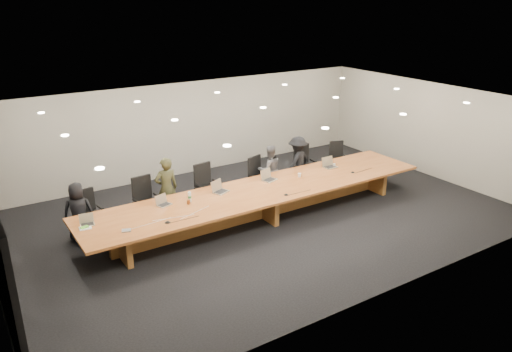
{
  "coord_description": "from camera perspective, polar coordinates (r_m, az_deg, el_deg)",
  "views": [
    {
      "loc": [
        -6.24,
        -9.41,
        5.25
      ],
      "look_at": [
        0.0,
        0.3,
        1.0
      ],
      "focal_mm": 35.0,
      "sensor_mm": 36.0,
      "label": 1
    }
  ],
  "objects": [
    {
      "name": "chair_mid_left",
      "position": [
        12.82,
        -5.51,
        -1.18
      ],
      "size": [
        0.69,
        0.69,
        1.19
      ],
      "primitive_type": null,
      "rotation": [
        0.0,
        0.0,
        0.14
      ],
      "color": "black",
      "rests_on": "ground"
    },
    {
      "name": "person_d",
      "position": [
        14.18,
        4.77,
        1.61
      ],
      "size": [
        1.08,
        0.83,
        1.48
      ],
      "primitive_type": "imported",
      "rotation": [
        0.0,
        0.0,
        3.46
      ],
      "color": "black",
      "rests_on": "ground"
    },
    {
      "name": "laptop_c",
      "position": [
        11.95,
        -4.03,
        -1.21
      ],
      "size": [
        0.45,
        0.39,
        0.29
      ],
      "primitive_type": null,
      "rotation": [
        0.0,
        0.0,
        0.4
      ],
      "color": "tan",
      "rests_on": "conference_table"
    },
    {
      "name": "mic_right",
      "position": [
        13.52,
        11.0,
        0.45
      ],
      "size": [
        0.12,
        0.12,
        0.03
      ],
      "primitive_type": "cone",
      "rotation": [
        0.0,
        0.0,
        0.1
      ],
      "color": "black",
      "rests_on": "conference_table"
    },
    {
      "name": "laptop_a",
      "position": [
        10.85,
        -18.77,
        -4.78
      ],
      "size": [
        0.32,
        0.25,
        0.23
      ],
      "primitive_type": null,
      "rotation": [
        0.0,
        0.0,
        -0.16
      ],
      "color": "#BFB192",
      "rests_on": "conference_table"
    },
    {
      "name": "chair_far_right",
      "position": [
        15.31,
        9.4,
        1.96
      ],
      "size": [
        0.67,
        0.67,
        1.05
      ],
      "primitive_type": null,
      "rotation": [
        0.0,
        0.0,
        -0.31
      ],
      "color": "black",
      "rests_on": "ground"
    },
    {
      "name": "back_wall",
      "position": [
        15.28,
        -7.55,
        5.44
      ],
      "size": [
        12.0,
        0.02,
        2.8
      ],
      "primitive_type": "cube",
      "color": "silver",
      "rests_on": "ground"
    },
    {
      "name": "mic_left",
      "position": [
        10.58,
        -10.07,
        -5.2
      ],
      "size": [
        0.17,
        0.17,
        0.03
      ],
      "primitive_type": "cone",
      "rotation": [
        0.0,
        0.0,
        -0.43
      ],
      "color": "black",
      "rests_on": "conference_table"
    },
    {
      "name": "laptop_b",
      "position": [
        11.39,
        -10.46,
        -2.75
      ],
      "size": [
        0.36,
        0.31,
        0.24
      ],
      "primitive_type": null,
      "rotation": [
        0.0,
        0.0,
        0.32
      ],
      "color": "tan",
      "rests_on": "conference_table"
    },
    {
      "name": "laptop_d",
      "position": [
        12.68,
        1.59,
        0.11
      ],
      "size": [
        0.43,
        0.36,
        0.29
      ],
      "primitive_type": null,
      "rotation": [
        0.0,
        0.0,
        0.3
      ],
      "color": "#C2B694",
      "rests_on": "conference_table"
    },
    {
      "name": "water_bottle",
      "position": [
        11.49,
        -7.59,
        -2.39
      ],
      "size": [
        0.09,
        0.09,
        0.24
      ],
      "primitive_type": "cylinder",
      "rotation": [
        0.0,
        0.0,
        -0.15
      ],
      "color": "silver",
      "rests_on": "conference_table"
    },
    {
      "name": "chair_mid_right",
      "position": [
        13.55,
        0.5,
        -0.06
      ],
      "size": [
        0.7,
        0.7,
        1.11
      ],
      "primitive_type": null,
      "rotation": [
        0.0,
        0.0,
        0.27
      ],
      "color": "black",
      "rests_on": "ground"
    },
    {
      "name": "chair_right",
      "position": [
        14.51,
        5.62,
        1.33
      ],
      "size": [
        0.65,
        0.65,
        1.16
      ],
      "primitive_type": null,
      "rotation": [
        0.0,
        0.0,
        -0.12
      ],
      "color": "black",
      "rests_on": "ground"
    },
    {
      "name": "person_b",
      "position": [
        12.29,
        -10.19,
        -1.41
      ],
      "size": [
        0.61,
        0.43,
        1.57
      ],
      "primitive_type": "imported",
      "rotation": [
        0.0,
        0.0,
        3.05
      ],
      "color": "#30311A",
      "rests_on": "ground"
    },
    {
      "name": "chair_left",
      "position": [
        12.19,
        -12.36,
        -2.78
      ],
      "size": [
        0.65,
        0.65,
        1.17
      ],
      "primitive_type": null,
      "rotation": [
        0.0,
        0.0,
        0.1
      ],
      "color": "black",
      "rests_on": "ground"
    },
    {
      "name": "amber_mug",
      "position": [
        11.4,
        -7.72,
        -2.96
      ],
      "size": [
        0.09,
        0.09,
        0.1
      ],
      "primitive_type": "cylinder",
      "rotation": [
        0.0,
        0.0,
        -0.25
      ],
      "color": "brown",
      "rests_on": "conference_table"
    },
    {
      "name": "person_a",
      "position": [
        11.8,
        -19.63,
        -3.85
      ],
      "size": [
        0.76,
        0.62,
        1.35
      ],
      "primitive_type": "imported",
      "rotation": [
        0.0,
        0.0,
        2.81
      ],
      "color": "black",
      "rests_on": "ground"
    },
    {
      "name": "lime_gadget",
      "position": [
        10.76,
        -19.02,
        -5.54
      ],
      "size": [
        0.17,
        0.11,
        0.02
      ],
      "primitive_type": "cube",
      "rotation": [
        0.0,
        0.0,
        0.13
      ],
      "color": "#66C434",
      "rests_on": "notepad"
    },
    {
      "name": "laptop_e",
      "position": [
        13.77,
        8.51,
        1.54
      ],
      "size": [
        0.37,
        0.27,
        0.29
      ],
      "primitive_type": null,
      "rotation": [
        0.0,
        0.0,
        -0.0
      ],
      "color": "tan",
      "rests_on": "conference_table"
    },
    {
      "name": "paper_cup_far",
      "position": [
        13.91,
        8.93,
        1.26
      ],
      "size": [
        0.09,
        0.09,
        0.08
      ],
      "primitive_type": "cone",
      "rotation": [
        0.0,
        0.0,
        0.34
      ],
      "color": "white",
      "rests_on": "conference_table"
    },
    {
      "name": "paper_cup_near",
      "position": [
        12.99,
        4.99,
        0.1
      ],
      "size": [
        0.09,
        0.09,
        0.1
      ],
      "primitive_type": "cone",
      "rotation": [
        0.0,
        0.0,
        -0.07
      ],
      "color": "silver",
      "rests_on": "conference_table"
    },
    {
      "name": "person_c",
      "position": [
        13.69,
        1.56,
        0.74
      ],
      "size": [
        0.76,
        0.64,
        1.38
      ],
      "primitive_type": "imported",
      "rotation": [
        0.0,
        0.0,
        2.96
      ],
      "color": "#505052",
      "rests_on": "ground"
    },
    {
      "name": "av_box",
      "position": [
        10.4,
        -14.6,
        -6.05
      ],
      "size": [
        0.22,
        0.19,
        0.03
      ],
      "primitive_type": "cube",
      "rotation": [
        0.0,
        0.0,
        -0.35
      ],
      "color": "#AEAFB3",
      "rests_on": "conference_table"
    },
    {
      "name": "mic_center",
      "position": [
        11.83,
        3.47,
        -2.11
      ],
      "size": [
        0.13,
        0.13,
        0.03
      ],
      "primitive_type": "cone",
      "rotation": [
        0.0,
        0.0,
        -0.1
      ],
      "color": "black",
      "rests_on": "conference_table"
    },
    {
      "name": "chair_far_left",
      "position": [
        11.97,
        -18.48,
        -4.04
      ],
      "size": [
        0.62,
        0.62,
        1.09
      ],
      "primitive_type": null,
      "rotation": [
        0.0,
        0.0,
        0.13
      ],
      "color": "black",
      "rests_on": "ground"
    },
    {
      "name": "notepad",
      "position": [
        10.76,
        -18.93,
        -5.64
      ],
      "size": [
        0.26,
        0.22,
        0.01
      ],
      "primitive_type": "cube",
      "rotation": [
        0.0,
        0.0,
        -0.13
      ],
      "color": "silver",
      "rests_on": "conference_table"
    },
    {
      "name": "ground",
      "position": [
        12.45,
        0.75,
        -4.72
      ],
      "size": [
        12.0,
        12.0,
        0.0
      ],
      "primitive_type": "plane",
      "color": "black",
      "rests_on": "ground"
    },
    {
      "name": "conference_table",
      "position": [
        12.24,
        0.76,
        -2.51
      ],
      "size": [
        9.0,
        1.8,
        0.75
      ],
      "color": "#994F21",
      "rests_on": "ground"
    }
  ]
}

